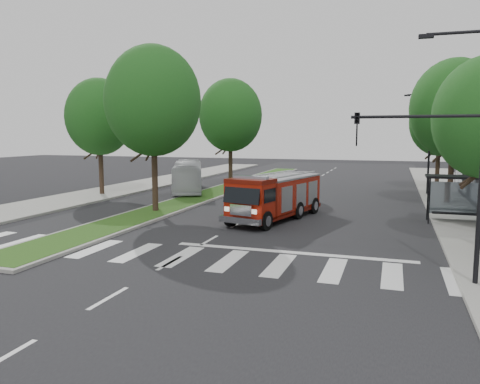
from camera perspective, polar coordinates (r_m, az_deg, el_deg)
name	(u,v)px	position (r m, az deg, el deg)	size (l,w,h in m)	color
ground	(209,240)	(21.58, -3.76, -5.91)	(140.00, 140.00, 0.00)	black
sidewalk_right	(475,217)	(30.22, 26.76, -2.77)	(5.00, 80.00, 0.15)	gray
sidewalk_left	(81,197)	(37.33, -18.84, -0.64)	(5.00, 80.00, 0.15)	gray
median	(223,190)	(40.26, -2.10, 0.28)	(3.00, 50.00, 0.15)	gray
bus_shelter	(457,186)	(27.97, 24.91, 0.66)	(3.20, 1.60, 2.61)	black
tree_right_mid	(454,108)	(33.72, 24.68, 9.24)	(5.60, 5.60, 9.72)	black
tree_right_far	(440,122)	(43.64, 23.18, 7.82)	(5.00, 5.00, 8.73)	black
tree_median_near	(153,101)	(29.09, -10.55, 10.84)	(5.80, 5.80, 10.16)	black
tree_median_far	(230,115)	(41.89, -1.18, 9.33)	(5.60, 5.60, 9.72)	black
tree_left_mid	(99,117)	(38.37, -16.78, 8.75)	(5.20, 5.20, 9.16)	black
streetlight_right_near	(453,140)	(16.08, 24.48, 5.80)	(4.08, 0.22, 8.00)	black
streetlight_right_far	(428,139)	(39.56, 21.90, 6.05)	(2.11, 0.20, 8.00)	black
fire_engine	(276,197)	(26.62, 4.36, -0.60)	(4.16, 8.14, 2.71)	#570D04
city_bus	(188,176)	(39.51, -6.38, 1.90)	(2.20, 9.39, 2.61)	silver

